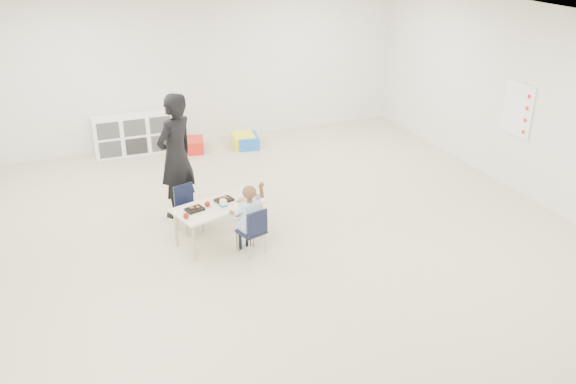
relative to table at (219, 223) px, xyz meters
name	(u,v)px	position (x,y,z in m)	size (l,w,h in m)	color
room	(285,147)	(0.69, -0.55, 1.13)	(9.00, 9.02, 2.80)	#B6AC8C
table	(219,223)	(0.00, 0.00, 0.00)	(1.26, 0.87, 0.52)	#FDF0CA
chair_near	(251,231)	(0.29, -0.44, 0.05)	(0.30, 0.29, 0.63)	black
chair_far	(189,209)	(-0.29, 0.44, 0.05)	(0.30, 0.29, 0.63)	black
child	(251,218)	(0.29, -0.44, 0.23)	(0.42, 0.42, 0.99)	#BCDCFF
lunch_tray_near	(224,200)	(0.10, 0.09, 0.27)	(0.22, 0.16, 0.03)	black
lunch_tray_far	(195,209)	(-0.32, -0.04, 0.27)	(0.22, 0.16, 0.03)	black
milk_carton	(223,204)	(0.04, -0.09, 0.31)	(0.07, 0.07, 0.10)	white
bread_roll	(242,199)	(0.31, -0.02, 0.29)	(0.09, 0.09, 0.07)	tan
apple_near	(207,204)	(-0.14, 0.01, 0.29)	(0.07, 0.07, 0.07)	maroon
apple_far	(186,216)	(-0.47, -0.22, 0.29)	(0.07, 0.07, 0.07)	maroon
cubby_shelf	(134,134)	(-0.51, 3.73, 0.08)	(1.40, 0.40, 0.70)	white
rules_poster	(518,109)	(4.67, 0.05, 0.98)	(0.02, 0.60, 0.80)	white
adult	(176,156)	(-0.31, 0.98, 0.62)	(0.64, 0.42, 1.77)	black
bin_red	(193,145)	(0.46, 3.39, -0.15)	(0.37, 0.48, 0.23)	red
bin_yellow	(243,141)	(1.39, 3.28, -0.15)	(0.37, 0.48, 0.23)	#FBF91A
bin_blue	(248,141)	(1.45, 3.23, -0.15)	(0.37, 0.47, 0.23)	blue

